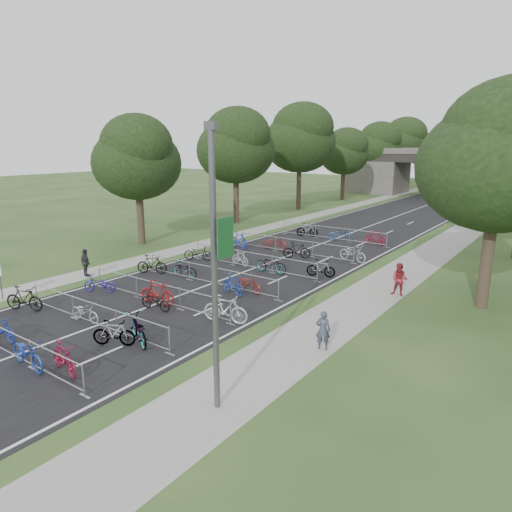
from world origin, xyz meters
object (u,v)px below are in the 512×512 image
at_px(pedestrian_c, 86,263).
at_px(pedestrian_b, 399,280).
at_px(lamppost, 215,269).
at_px(overpass_bridge, 453,173).
at_px(bike_2, 28,353).
at_px(pedestrian_a, 323,330).
at_px(park_sign, 0,275).
at_px(bike_1, 2,329).

bearing_deg(pedestrian_c, pedestrian_b, -147.05).
distance_m(lamppost, pedestrian_b, 13.76).
xyz_separation_m(overpass_bridge, bike_2, (1.38, -65.02, -2.97)).
bearing_deg(lamppost, pedestrian_a, 83.02).
bearing_deg(park_sign, pedestrian_b, 37.55).
bearing_deg(bike_2, lamppost, -70.02).
relative_size(pedestrian_a, pedestrian_b, 0.89).
bearing_deg(pedestrian_b, park_sign, -145.23).
bearing_deg(pedestrian_c, bike_1, 134.36).
bearing_deg(overpass_bridge, pedestrian_a, -81.14).
bearing_deg(bike_2, bike_1, 82.89).
bearing_deg(lamppost, bike_2, -163.76).
relative_size(pedestrian_a, pedestrian_c, 0.93).
relative_size(bike_1, pedestrian_a, 1.16).
distance_m(overpass_bridge, bike_2, 65.11).
bearing_deg(bike_1, lamppost, -84.29).
bearing_deg(overpass_bridge, lamppost, -82.47).
distance_m(pedestrian_a, pedestrian_c, 15.98).
relative_size(overpass_bridge, pedestrian_a, 20.17).
distance_m(lamppost, pedestrian_a, 6.44).
distance_m(pedestrian_a, pedestrian_b, 7.94).
relative_size(lamppost, park_sign, 4.50).
relative_size(park_sign, pedestrian_c, 1.10).
bearing_deg(pedestrian_a, bike_1, 10.97).
relative_size(park_sign, bike_1, 1.03).
xyz_separation_m(bike_1, pedestrian_b, (10.84, 14.75, 0.32)).
bearing_deg(lamppost, bike_1, -171.74).
bearing_deg(bike_2, pedestrian_a, -42.10).
distance_m(park_sign, pedestrian_b, 20.18).
height_order(overpass_bridge, pedestrian_b, overpass_bridge).
height_order(overpass_bridge, lamppost, lamppost).
bearing_deg(pedestrian_c, overpass_bridge, -88.44).
distance_m(overpass_bridge, pedestrian_c, 57.53).
height_order(park_sign, pedestrian_b, park_sign).
bearing_deg(pedestrian_b, bike_1, -129.09).
height_order(park_sign, bike_2, park_sign).
bearing_deg(overpass_bridge, pedestrian_b, -79.51).
relative_size(lamppost, bike_1, 4.61).
bearing_deg(pedestrian_a, pedestrian_b, -113.22).
distance_m(overpass_bridge, bike_1, 64.54).
bearing_deg(park_sign, bike_2, -20.29).
height_order(bike_2, pedestrian_a, pedestrian_a).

